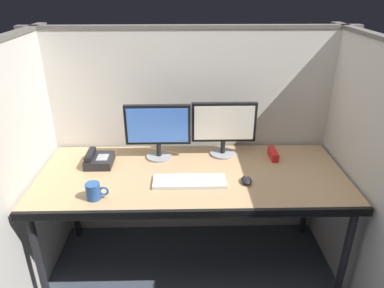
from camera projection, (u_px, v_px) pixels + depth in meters
cubicle_partition_rear at (191, 137)px, 2.58m from camera, size 2.21×0.06×1.57m
cubicle_partition_left at (23, 177)px, 2.07m from camera, size 0.06×1.41×1.57m
cubicle_partition_right at (359, 173)px, 2.11m from camera, size 0.06×1.41×1.57m
desk at (192, 181)px, 2.21m from camera, size 1.90×0.80×0.74m
monitor_left at (158, 128)px, 2.31m from camera, size 0.43×0.17×0.37m
monitor_right at (224, 125)px, 2.35m from camera, size 0.43×0.17×0.37m
keyboard_main at (189, 181)px, 2.10m from camera, size 0.43×0.15×0.02m
computer_mouse at (246, 180)px, 2.10m from camera, size 0.06×0.10×0.04m
desk_phone at (99, 160)px, 2.30m from camera, size 0.17×0.19×0.09m
red_stapler at (273, 154)px, 2.39m from camera, size 0.04×0.15×0.06m
coffee_mug at (94, 191)px, 1.93m from camera, size 0.13×0.08×0.09m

